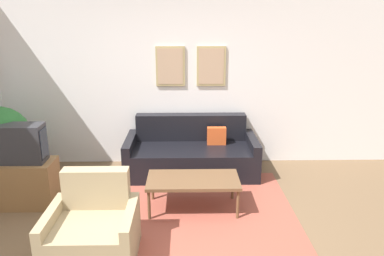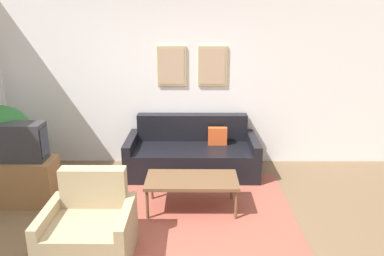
% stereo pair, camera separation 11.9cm
% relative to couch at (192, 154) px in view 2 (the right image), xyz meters
% --- Properties ---
extents(ground_plane, '(16.00, 16.00, 0.00)m').
position_rel_couch_xyz_m(ground_plane, '(-0.41, -2.02, -0.29)').
color(ground_plane, brown).
extents(area_rug, '(2.43, 2.25, 0.01)m').
position_rel_couch_xyz_m(area_rug, '(0.01, -1.22, -0.28)').
color(area_rug, '#9E4C3D').
rests_on(area_rug, ground_plane).
extents(wall_back, '(8.00, 0.09, 2.70)m').
position_rel_couch_xyz_m(wall_back, '(-0.40, 0.47, 1.07)').
color(wall_back, silver).
rests_on(wall_back, ground_plane).
extents(couch, '(1.93, 0.90, 0.83)m').
position_rel_couch_xyz_m(couch, '(0.00, 0.00, 0.00)').
color(couch, black).
rests_on(couch, ground_plane).
extents(coffee_table, '(1.11, 0.57, 0.41)m').
position_rel_couch_xyz_m(coffee_table, '(-0.00, -1.14, 0.09)').
color(coffee_table, brown).
rests_on(coffee_table, ground_plane).
extents(tv_stand, '(0.83, 0.42, 0.58)m').
position_rel_couch_xyz_m(tv_stand, '(-2.13, -0.98, 0.00)').
color(tv_stand, olive).
rests_on(tv_stand, ground_plane).
extents(tv, '(0.67, 0.28, 0.47)m').
position_rel_couch_xyz_m(tv, '(-2.13, -0.98, 0.53)').
color(tv, '#2D2D33').
rests_on(tv, tv_stand).
extents(armchair, '(0.84, 0.76, 0.83)m').
position_rel_couch_xyz_m(armchair, '(-0.99, -2.07, -0.01)').
color(armchair, tan).
rests_on(armchair, ground_plane).
extents(potted_plant_tall, '(0.80, 0.80, 1.20)m').
position_rel_couch_xyz_m(potted_plant_tall, '(-2.47, -0.70, 0.49)').
color(potted_plant_tall, beige).
rests_on(potted_plant_tall, ground_plane).
extents(potted_plant_by_window, '(0.43, 0.43, 0.69)m').
position_rel_couch_xyz_m(potted_plant_by_window, '(-2.59, -0.05, 0.16)').
color(potted_plant_by_window, beige).
rests_on(potted_plant_by_window, ground_plane).
extents(potted_plant_small, '(0.51, 0.51, 0.83)m').
position_rel_couch_xyz_m(potted_plant_small, '(-2.37, -0.15, 0.25)').
color(potted_plant_small, '#383D42').
rests_on(potted_plant_small, ground_plane).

